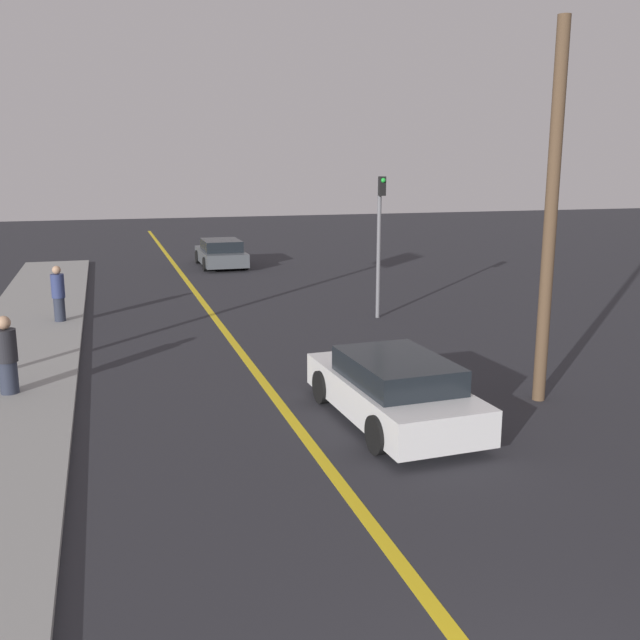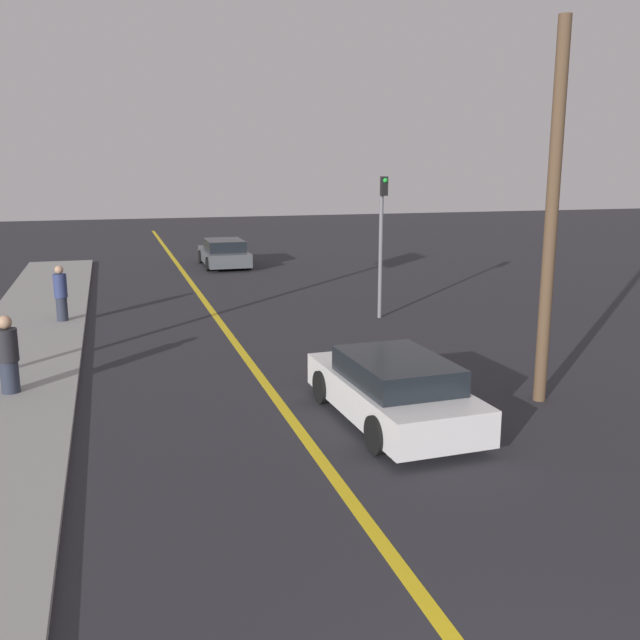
{
  "view_description": "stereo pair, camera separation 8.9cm",
  "coord_description": "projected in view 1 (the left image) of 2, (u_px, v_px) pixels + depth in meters",
  "views": [
    {
      "loc": [
        -3.07,
        -3.04,
        4.53
      ],
      "look_at": [
        0.61,
        9.06,
        1.76
      ],
      "focal_mm": 40.0,
      "sensor_mm": 36.0,
      "label": 1
    },
    {
      "loc": [
        -2.98,
        -3.06,
        4.53
      ],
      "look_at": [
        0.61,
        9.06,
        1.76
      ],
      "focal_mm": 40.0,
      "sensor_mm": 36.0,
      "label": 2
    }
  ],
  "objects": [
    {
      "name": "traffic_light",
      "position": [
        380.0,
        233.0,
        20.95
      ],
      "size": [
        0.18,
        0.4,
        4.19
      ],
      "color": "slate",
      "rests_on": "ground_plane"
    },
    {
      "name": "car_ahead_center",
      "position": [
        221.0,
        253.0,
        32.2
      ],
      "size": [
        1.98,
        4.25,
        1.23
      ],
      "rotation": [
        0.0,
        0.0,
        -0.01
      ],
      "color": "#4C5156",
      "rests_on": "ground_plane"
    },
    {
      "name": "car_near_right_lane",
      "position": [
        393.0,
        389.0,
        12.72
      ],
      "size": [
        2.05,
        4.34,
        1.23
      ],
      "rotation": [
        0.0,
        0.0,
        0.04
      ],
      "color": "silver",
      "rests_on": "ground_plane"
    },
    {
      "name": "pedestrian_mid_group",
      "position": [
        58.0,
        294.0,
        20.37
      ],
      "size": [
        0.37,
        0.37,
        1.6
      ],
      "color": "#282D3D",
      "rests_on": "sidewalk_left"
    },
    {
      "name": "road_center_line",
      "position": [
        215.0,
        318.0,
        21.5
      ],
      "size": [
        0.2,
        60.0,
        0.01
      ],
      "color": "gold",
      "rests_on": "ground_plane"
    },
    {
      "name": "pedestrian_near_curb",
      "position": [
        7.0,
        356.0,
        13.9
      ],
      "size": [
        0.41,
        0.41,
        1.56
      ],
      "color": "#282D3D",
      "rests_on": "sidewalk_left"
    },
    {
      "name": "sidewalk_left",
      "position": [
        24.0,
        343.0,
        18.2
      ],
      "size": [
        2.78,
        32.1,
        0.11
      ],
      "color": "gray",
      "rests_on": "ground_plane"
    },
    {
      "name": "utility_pole",
      "position": [
        551.0,
        218.0,
        13.26
      ],
      "size": [
        0.24,
        0.24,
        7.11
      ],
      "color": "brown",
      "rests_on": "ground_plane"
    }
  ]
}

